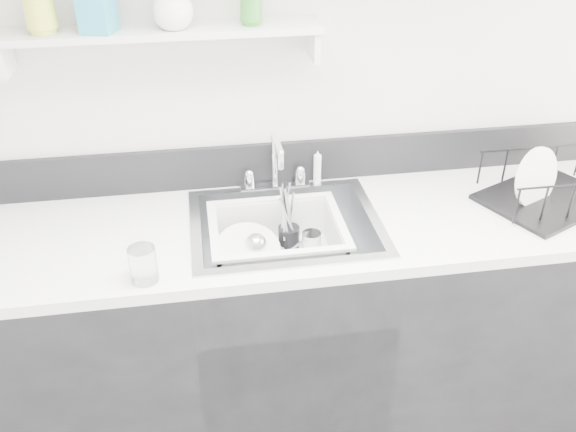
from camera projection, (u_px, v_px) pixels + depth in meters
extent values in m
cube|color=silver|center=(272.00, 85.00, 2.11)|extent=(3.50, 0.02, 2.60)
cube|color=black|center=(286.00, 330.00, 2.31)|extent=(3.20, 0.62, 0.88)
cube|color=white|center=(286.00, 228.00, 2.07)|extent=(3.20, 0.62, 0.04)
cube|color=black|center=(273.00, 163.00, 2.27)|extent=(3.20, 0.02, 0.16)
cube|color=silver|center=(275.00, 185.00, 2.27)|extent=(0.26, 0.06, 0.02)
cylinder|color=silver|center=(249.00, 181.00, 2.24)|extent=(0.04, 0.04, 0.05)
cylinder|color=silver|center=(300.00, 177.00, 2.27)|extent=(0.04, 0.04, 0.05)
cylinder|color=silver|center=(275.00, 161.00, 2.22)|extent=(0.02, 0.02, 0.20)
cylinder|color=silver|center=(277.00, 143.00, 2.10)|extent=(0.02, 0.15, 0.02)
cylinder|color=white|center=(317.00, 168.00, 2.26)|extent=(0.03, 0.03, 0.14)
cube|color=silver|center=(163.00, 31.00, 1.89)|extent=(1.00, 0.16, 0.02)
cube|color=silver|center=(5.00, 58.00, 1.86)|extent=(0.02, 0.14, 0.10)
cube|color=silver|center=(314.00, 43.00, 1.99)|extent=(0.02, 0.14, 0.10)
cylinder|color=white|center=(251.00, 261.00, 2.12)|extent=(0.25, 0.25, 0.02)
cylinder|color=white|center=(253.00, 257.00, 2.12)|extent=(0.24, 0.24, 0.02)
cylinder|color=white|center=(248.00, 250.00, 2.09)|extent=(0.27, 0.27, 0.10)
cylinder|color=black|center=(289.00, 239.00, 2.17)|extent=(0.08, 0.08, 0.10)
cylinder|color=silver|center=(285.00, 217.00, 2.13)|extent=(0.01, 0.05, 0.19)
cylinder|color=silver|center=(293.00, 221.00, 2.13)|extent=(0.02, 0.04, 0.17)
cylinder|color=black|center=(286.00, 213.00, 2.12)|extent=(0.01, 0.06, 0.21)
cylinder|color=white|center=(311.00, 244.00, 2.14)|extent=(0.07, 0.07, 0.10)
cylinder|color=white|center=(143.00, 265.00, 1.77)|extent=(0.10, 0.10, 0.11)
imported|color=white|center=(314.00, 269.00, 2.07)|extent=(0.13, 0.13, 0.03)
imported|color=white|center=(172.00, 2.00, 1.83)|extent=(0.13, 0.13, 0.16)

